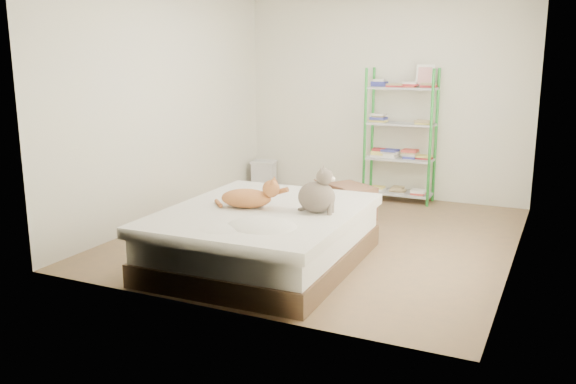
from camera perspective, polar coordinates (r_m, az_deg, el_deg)
The scene contains 7 objects.
room at distance 6.20m, azimuth 3.39°, elevation 7.50°, with size 3.81×4.21×2.61m.
bed at distance 5.52m, azimuth -2.27°, elevation -4.18°, with size 1.67×2.07×0.52m.
orange_cat at distance 5.48m, azimuth -3.93°, elevation -0.36°, with size 0.54×0.29×0.22m, color #CA733B, non-canonical shape.
grey_cat at distance 5.28m, azimuth 2.70°, elevation 0.17°, with size 0.29×0.35×0.40m, color gray, non-canonical shape.
shelf_unit at distance 7.94m, azimuth 10.49°, elevation 5.10°, with size 0.88×0.36×1.74m.
cardboard_box at distance 7.10m, azimuth 5.65°, elevation -0.91°, with size 0.70×0.74×0.45m.
white_bin at distance 8.71m, azimuth -2.27°, elevation 1.71°, with size 0.38×0.35×0.38m.
Camera 1 is at (2.29, -5.73, 1.87)m, focal length 38.00 mm.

